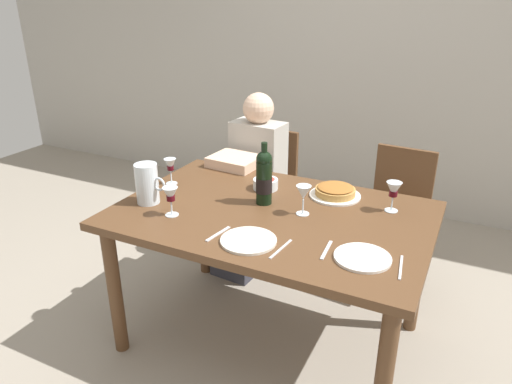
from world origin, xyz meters
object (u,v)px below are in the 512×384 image
object	(u,v)px
water_pitcher	(147,186)
salad_bowl	(266,183)
dining_table	(272,229)
wine_glass_centre	(303,194)
baked_tart	(335,191)
dinner_plate_right_setting	(249,240)
wine_glass_right_diner	(170,166)
wine_glass_left_diner	(171,196)
chair_left	(267,184)
dinner_plate_left_setting	(362,258)
chair_right	(396,210)
wine_bottle	(264,178)
wine_glass_spare	(394,191)
diner_left	(249,179)

from	to	relation	value
water_pitcher	salad_bowl	distance (m)	0.62
dining_table	wine_glass_centre	bearing A→B (deg)	16.37
baked_tart	dinner_plate_right_setting	bearing A→B (deg)	-106.32
salad_bowl	wine_glass_right_diner	world-z (taller)	wine_glass_right_diner
wine_glass_left_diner	chair_left	xyz separation A→B (m)	(-0.03, 1.14, -0.37)
dinner_plate_left_setting	chair_right	world-z (taller)	chair_right
dining_table	wine_glass_centre	world-z (taller)	wine_glass_centre
dinner_plate_right_setting	wine_glass_centre	bearing A→B (deg)	72.91
wine_glass_right_diner	chair_right	size ratio (longest dim) A/B	0.17
wine_glass_centre	wine_glass_right_diner	bearing A→B (deg)	176.91
wine_bottle	wine_glass_left_diner	xyz separation A→B (m)	(-0.33, -0.32, -0.04)
wine_glass_right_diner	dinner_plate_right_setting	size ratio (longest dim) A/B	0.60
dinner_plate_right_setting	wine_glass_spare	bearing A→B (deg)	50.17
wine_glass_centre	diner_left	world-z (taller)	diner_left
wine_bottle	baked_tart	bearing A→B (deg)	38.79
wine_bottle	chair_right	size ratio (longest dim) A/B	0.36
chair_right	diner_left	bearing A→B (deg)	17.02
water_pitcher	wine_glass_spare	distance (m)	1.20
wine_glass_centre	chair_left	distance (m)	1.10
dining_table	diner_left	world-z (taller)	diner_left
salad_bowl	chair_right	size ratio (longest dim) A/B	0.15
salad_bowl	wine_glass_spare	world-z (taller)	wine_glass_spare
wine_glass_spare	dining_table	bearing A→B (deg)	-152.84
water_pitcher	chair_right	distance (m)	1.53
wine_bottle	chair_left	distance (m)	0.98
salad_bowl	wine_glass_centre	bearing A→B (deg)	-35.26
baked_tart	wine_glass_right_diner	bearing A→B (deg)	-165.08
dinner_plate_left_setting	diner_left	world-z (taller)	diner_left
dining_table	wine_glass_spare	distance (m)	0.61
wine_glass_left_diner	dinner_plate_left_setting	distance (m)	0.92
baked_tart	wine_glass_centre	world-z (taller)	wine_glass_centre
wine_glass_right_diner	dinner_plate_left_setting	distance (m)	1.20
dining_table	wine_glass_left_diner	size ratio (longest dim) A/B	10.47
water_pitcher	chair_left	bearing A→B (deg)	81.42
wine_bottle	diner_left	xyz separation A→B (m)	(-0.38, 0.58, -0.28)
chair_left	diner_left	distance (m)	0.26
salad_bowl	diner_left	bearing A→B (deg)	126.83
wine_bottle	wine_glass_centre	distance (m)	0.23
wine_glass_centre	wine_glass_left_diner	bearing A→B (deg)	-152.74
water_pitcher	wine_glass_centre	world-z (taller)	water_pitcher
dinner_plate_right_setting	chair_left	bearing A→B (deg)	111.46
dining_table	wine_glass_centre	distance (m)	0.25
wine_glass_left_diner	chair_left	bearing A→B (deg)	91.53
wine_glass_left_diner	wine_glass_spare	world-z (taller)	wine_glass_spare
dining_table	chair_left	size ratio (longest dim) A/B	1.72
dining_table	wine_glass_left_diner	distance (m)	0.52
baked_tart	chair_right	world-z (taller)	chair_right
wine_bottle	baked_tart	distance (m)	0.40
wine_bottle	chair_left	size ratio (longest dim) A/B	0.36
wine_glass_right_diner	dinner_plate_right_setting	xyz separation A→B (m)	(0.68, -0.40, -0.10)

